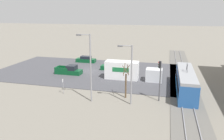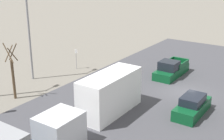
{
  "view_description": "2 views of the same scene",
  "coord_description": "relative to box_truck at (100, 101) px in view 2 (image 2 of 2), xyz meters",
  "views": [
    {
      "loc": [
        41.55,
        15.16,
        12.18
      ],
      "look_at": [
        8.22,
        6.68,
        2.89
      ],
      "focal_mm": 35.0,
      "sensor_mm": 36.0,
      "label": 1
    },
    {
      "loc": [
        -9.46,
        26.3,
        11.6
      ],
      "look_at": [
        3.85,
        6.66,
        3.45
      ],
      "focal_mm": 50.0,
      "sensor_mm": 36.0,
      "label": 2
    }
  ],
  "objects": [
    {
      "name": "street_tree",
      "position": [
        8.77,
        0.99,
        0.75
      ],
      "size": [
        1.21,
        1.01,
        5.14
      ],
      "color": "brown",
      "rests_on": "ground"
    },
    {
      "name": "pickup_truck",
      "position": [
        -0.51,
        -12.25,
        -0.84
      ],
      "size": [
        2.01,
        5.25,
        1.79
      ],
      "color": "#0C4723",
      "rests_on": "ground"
    },
    {
      "name": "no_parking_sign",
      "position": [
        9.56,
        -8.49,
        -0.18
      ],
      "size": [
        0.32,
        0.08,
        2.33
      ],
      "color": "gray",
      "rests_on": "ground"
    },
    {
      "name": "ground_plane",
      "position": [
        -3.56,
        -8.78,
        -1.59
      ],
      "size": [
        320.0,
        320.0,
        0.0
      ],
      "primitive_type": "plane",
      "color": "slate"
    },
    {
      "name": "road_surface",
      "position": [
        -3.56,
        -8.78,
        -1.55
      ],
      "size": [
        21.37,
        39.01,
        0.08
      ],
      "color": "#424247",
      "rests_on": "ground"
    },
    {
      "name": "box_truck",
      "position": [
        0.0,
        0.0,
        0.0
      ],
      "size": [
        2.34,
        10.33,
        3.28
      ],
      "color": "silver",
      "rests_on": "ground"
    },
    {
      "name": "street_lamp_mid_block",
      "position": [
        11.25,
        -3.56,
        3.73
      ],
      "size": [
        0.36,
        1.95,
        9.36
      ],
      "color": "gray",
      "rests_on": "ground"
    },
    {
      "name": "sedan_car_0",
      "position": [
        -5.62,
        -4.88,
        -0.86
      ],
      "size": [
        1.76,
        4.37,
        1.58
      ],
      "rotation": [
        0.0,
        0.0,
        3.14
      ],
      "color": "#0C4723",
      "rests_on": "ground"
    }
  ]
}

